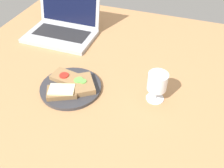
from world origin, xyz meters
TOP-DOWN VIEW (x-y plane):
  - wooden_table at (0.00, 0.00)cm, footprint 140.00×140.00cm
  - plate at (-11.29, -6.70)cm, footprint 24.23×24.23cm
  - sandwich_with_tomato at (-15.11, -3.33)cm, footprint 12.23×8.77cm
  - sandwich_with_cheese at (-12.33, -11.69)cm, footprint 13.26×11.43cm
  - sandwich_with_cucumber at (-6.52, -5.09)cm, footprint 12.89×13.88cm
  - wine_glass at (21.43, -1.05)cm, footprint 7.29×7.29cm
  - laptop at (-33.86, 30.27)cm, footprint 34.51×26.73cm

SIDE VIEW (x-z plane):
  - wooden_table at x=0.00cm, z-range 0.00..3.00cm
  - plate at x=-11.29cm, z-range 3.00..4.33cm
  - sandwich_with_tomato at x=-15.11cm, z-range 4.13..6.50cm
  - sandwich_with_cucumber at x=-6.52cm, z-range 4.20..6.90cm
  - sandwich_with_cheese at x=-12.33cm, z-range 4.25..6.90cm
  - laptop at x=-33.86cm, z-range -3.91..18.92cm
  - wine_glass at x=21.43cm, z-range 4.87..16.92cm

